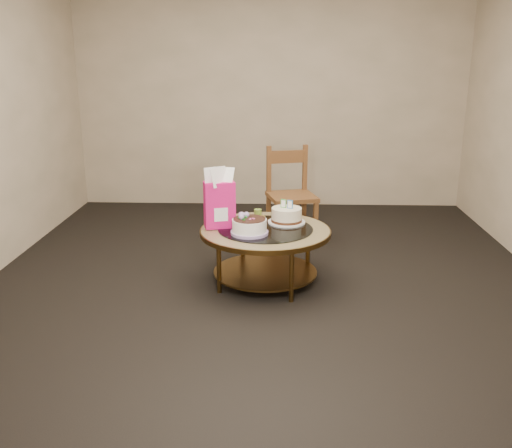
{
  "coord_description": "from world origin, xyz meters",
  "views": [
    {
      "loc": [
        0.09,
        -4.23,
        1.76
      ],
      "look_at": [
        -0.07,
        0.02,
        0.49
      ],
      "focal_mm": 40.0,
      "sensor_mm": 36.0,
      "label": 1
    }
  ],
  "objects_px": {
    "cream_cake": "(287,216)",
    "dining_chair": "(291,195)",
    "decorated_cake": "(249,227)",
    "gift_bag": "(219,198)",
    "coffee_table": "(265,238)"
  },
  "relations": [
    {
      "from": "cream_cake",
      "to": "dining_chair",
      "type": "relative_size",
      "value": 0.33
    },
    {
      "from": "decorated_cake",
      "to": "gift_bag",
      "type": "distance_m",
      "value": 0.34
    },
    {
      "from": "cream_cake",
      "to": "dining_chair",
      "type": "distance_m",
      "value": 0.92
    },
    {
      "from": "gift_bag",
      "to": "dining_chair",
      "type": "distance_m",
      "value": 1.22
    },
    {
      "from": "decorated_cake",
      "to": "coffee_table",
      "type": "bearing_deg",
      "value": 50.87
    },
    {
      "from": "coffee_table",
      "to": "cream_cake",
      "type": "distance_m",
      "value": 0.27
    },
    {
      "from": "decorated_cake",
      "to": "cream_cake",
      "type": "bearing_deg",
      "value": 47.08
    },
    {
      "from": "gift_bag",
      "to": "decorated_cake",
      "type": "bearing_deg",
      "value": -51.17
    },
    {
      "from": "coffee_table",
      "to": "dining_chair",
      "type": "xyz_separation_m",
      "value": [
        0.22,
        1.08,
        0.09
      ]
    },
    {
      "from": "dining_chair",
      "to": "cream_cake",
      "type": "bearing_deg",
      "value": -108.34
    },
    {
      "from": "cream_cake",
      "to": "dining_chair",
      "type": "height_order",
      "value": "dining_chair"
    },
    {
      "from": "coffee_table",
      "to": "decorated_cake",
      "type": "xyz_separation_m",
      "value": [
        -0.12,
        -0.15,
        0.13
      ]
    },
    {
      "from": "cream_cake",
      "to": "gift_bag",
      "type": "xyz_separation_m",
      "value": [
        -0.52,
        -0.13,
        0.17
      ]
    },
    {
      "from": "dining_chair",
      "to": "gift_bag",
      "type": "bearing_deg",
      "value": -133.75
    },
    {
      "from": "coffee_table",
      "to": "cream_cake",
      "type": "height_order",
      "value": "cream_cake"
    }
  ]
}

